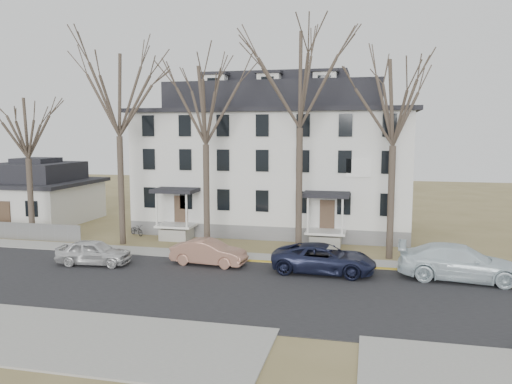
% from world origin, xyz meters
% --- Properties ---
extents(ground, '(120.00, 120.00, 0.00)m').
position_xyz_m(ground, '(0.00, 0.00, 0.00)').
color(ground, olive).
rests_on(ground, ground).
extents(main_road, '(120.00, 10.00, 0.04)m').
position_xyz_m(main_road, '(0.00, 2.00, 0.00)').
color(main_road, '#27272A').
rests_on(main_road, ground).
extents(far_sidewalk, '(120.00, 2.00, 0.08)m').
position_xyz_m(far_sidewalk, '(0.00, 8.00, 0.00)').
color(far_sidewalk, '#A09F97').
rests_on(far_sidewalk, ground).
extents(near_sidewalk_left, '(20.00, 5.00, 0.08)m').
position_xyz_m(near_sidewalk_left, '(-8.00, -5.00, 0.00)').
color(near_sidewalk_left, '#A09F97').
rests_on(near_sidewalk_left, ground).
extents(yellow_curb, '(14.00, 0.25, 0.06)m').
position_xyz_m(yellow_curb, '(5.00, 7.10, 0.00)').
color(yellow_curb, gold).
rests_on(yellow_curb, ground).
extents(boarding_house, '(20.80, 12.36, 12.05)m').
position_xyz_m(boarding_house, '(-2.00, 17.95, 5.38)').
color(boarding_house, slate).
rests_on(boarding_house, ground).
extents(small_house, '(8.70, 8.70, 5.00)m').
position_xyz_m(small_house, '(-22.00, 16.00, 2.25)').
color(small_house, silver).
rests_on(small_house, ground).
extents(tree_far_left, '(8.40, 8.40, 13.72)m').
position_xyz_m(tree_far_left, '(-11.00, 9.80, 10.34)').
color(tree_far_left, '#473B31').
rests_on(tree_far_left, ground).
extents(tree_mid_left, '(7.80, 7.80, 12.74)m').
position_xyz_m(tree_mid_left, '(-5.00, 9.80, 9.60)').
color(tree_mid_left, '#473B31').
rests_on(tree_mid_left, ground).
extents(tree_center, '(9.00, 9.00, 14.70)m').
position_xyz_m(tree_center, '(1.00, 9.80, 11.08)').
color(tree_center, '#473B31').
rests_on(tree_center, ground).
extents(tree_mid_right, '(7.80, 7.80, 12.74)m').
position_xyz_m(tree_mid_right, '(6.50, 9.80, 9.60)').
color(tree_mid_right, '#473B31').
rests_on(tree_mid_right, ground).
extents(tree_bungalow, '(6.60, 6.60, 10.78)m').
position_xyz_m(tree_bungalow, '(-18.00, 9.80, 8.12)').
color(tree_bungalow, '#473B31').
rests_on(tree_bungalow, ground).
extents(car_silver, '(4.34, 2.09, 1.43)m').
position_xyz_m(car_silver, '(-10.00, 4.47, 0.71)').
color(car_silver, silver).
rests_on(car_silver, ground).
extents(car_tan, '(4.43, 1.89, 1.42)m').
position_xyz_m(car_tan, '(-3.60, 5.91, 0.71)').
color(car_tan, '#A06D59').
rests_on(car_tan, ground).
extents(car_navy, '(5.62, 2.78, 1.53)m').
position_xyz_m(car_navy, '(2.94, 5.74, 0.77)').
color(car_navy, '#1A1F39').
rests_on(car_navy, ground).
extents(car_white, '(6.32, 2.96, 1.78)m').
position_xyz_m(car_white, '(9.85, 5.98, 0.89)').
color(car_white, silver).
rests_on(car_white, ground).
extents(bicycle_left, '(1.57, 1.25, 0.80)m').
position_xyz_m(bicycle_left, '(-11.28, 12.44, 0.40)').
color(bicycle_left, black).
rests_on(bicycle_left, ground).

